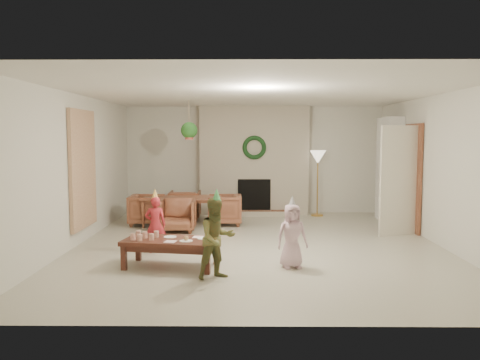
{
  "coord_description": "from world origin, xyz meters",
  "views": [
    {
      "loc": [
        -0.22,
        -7.99,
        1.81
      ],
      "look_at": [
        -0.3,
        0.4,
        1.05
      ],
      "focal_mm": 36.45,
      "sensor_mm": 36.0,
      "label": 1
    }
  ],
  "objects_px": {
    "dining_chair_right": "(225,210)",
    "child_red": "(155,225)",
    "dining_chair_near": "(178,215)",
    "coffee_table_top": "(171,241)",
    "child_pink": "(292,236)",
    "child_plaid": "(217,239)",
    "dining_table": "(182,211)",
    "dining_chair_far": "(185,205)",
    "dining_chair_left": "(147,210)"
  },
  "relations": [
    {
      "from": "dining_chair_right",
      "to": "child_red",
      "type": "relative_size",
      "value": 0.78
    },
    {
      "from": "dining_chair_near",
      "to": "child_red",
      "type": "height_order",
      "value": "child_red"
    },
    {
      "from": "coffee_table_top",
      "to": "child_pink",
      "type": "xyz_separation_m",
      "value": [
        1.67,
        -0.01,
        0.08
      ]
    },
    {
      "from": "coffee_table_top",
      "to": "child_plaid",
      "type": "height_order",
      "value": "child_plaid"
    },
    {
      "from": "dining_table",
      "to": "dining_chair_near",
      "type": "height_order",
      "value": "dining_chair_near"
    },
    {
      "from": "dining_chair_near",
      "to": "coffee_table_top",
      "type": "relative_size",
      "value": 0.54
    },
    {
      "from": "dining_table",
      "to": "dining_chair_far",
      "type": "height_order",
      "value": "dining_chair_far"
    },
    {
      "from": "coffee_table_top",
      "to": "child_pink",
      "type": "distance_m",
      "value": 1.67
    },
    {
      "from": "dining_table",
      "to": "dining_chair_right",
      "type": "height_order",
      "value": "dining_chair_right"
    },
    {
      "from": "dining_chair_right",
      "to": "dining_table",
      "type": "bearing_deg",
      "value": -90.0
    },
    {
      "from": "dining_chair_left",
      "to": "child_red",
      "type": "distance_m",
      "value": 2.46
    },
    {
      "from": "dining_chair_near",
      "to": "child_plaid",
      "type": "bearing_deg",
      "value": -74.64
    },
    {
      "from": "coffee_table_top",
      "to": "child_plaid",
      "type": "xyz_separation_m",
      "value": [
        0.67,
        -0.54,
        0.15
      ]
    },
    {
      "from": "dining_chair_left",
      "to": "child_pink",
      "type": "xyz_separation_m",
      "value": [
        2.64,
        -3.22,
        0.13
      ]
    },
    {
      "from": "dining_chair_right",
      "to": "dining_chair_left",
      "type": "bearing_deg",
      "value": -90.0
    },
    {
      "from": "dining_table",
      "to": "coffee_table_top",
      "type": "xyz_separation_m",
      "value": [
        0.27,
        -3.22,
        0.08
      ]
    },
    {
      "from": "dining_table",
      "to": "coffee_table_top",
      "type": "relative_size",
      "value": 1.25
    },
    {
      "from": "dining_chair_near",
      "to": "child_plaid",
      "type": "relative_size",
      "value": 0.66
    },
    {
      "from": "dining_chair_far",
      "to": "child_red",
      "type": "bearing_deg",
      "value": 87.22
    },
    {
      "from": "coffee_table_top",
      "to": "dining_chair_far",
      "type": "bearing_deg",
      "value": 103.56
    },
    {
      "from": "dining_chair_far",
      "to": "child_red",
      "type": "xyz_separation_m",
      "value": [
        -0.08,
        -3.1,
        0.13
      ]
    },
    {
      "from": "child_pink",
      "to": "dining_chair_left",
      "type": "bearing_deg",
      "value": 115.68
    },
    {
      "from": "dining_table",
      "to": "dining_chair_far",
      "type": "relative_size",
      "value": 2.34
    },
    {
      "from": "dining_table",
      "to": "child_plaid",
      "type": "bearing_deg",
      "value": -77.4
    },
    {
      "from": "dining_chair_right",
      "to": "child_plaid",
      "type": "relative_size",
      "value": 0.66
    },
    {
      "from": "dining_table",
      "to": "child_pink",
      "type": "height_order",
      "value": "child_pink"
    },
    {
      "from": "dining_table",
      "to": "coffee_table_top",
      "type": "bearing_deg",
      "value": -86.56
    },
    {
      "from": "child_red",
      "to": "child_pink",
      "type": "distance_m",
      "value": 2.2
    },
    {
      "from": "dining_table",
      "to": "dining_chair_near",
      "type": "distance_m",
      "value": 0.71
    },
    {
      "from": "dining_chair_right",
      "to": "child_plaid",
      "type": "xyz_separation_m",
      "value": [
        0.06,
        -3.78,
        0.2
      ]
    },
    {
      "from": "dining_chair_far",
      "to": "dining_chair_right",
      "type": "bearing_deg",
      "value": 141.34
    },
    {
      "from": "child_plaid",
      "to": "child_pink",
      "type": "height_order",
      "value": "child_plaid"
    },
    {
      "from": "child_red",
      "to": "child_plaid",
      "type": "xyz_separation_m",
      "value": [
        1.03,
        -1.37,
        0.08
      ]
    },
    {
      "from": "dining_chair_left",
      "to": "coffee_table_top",
      "type": "height_order",
      "value": "dining_chair_left"
    },
    {
      "from": "dining_chair_near",
      "to": "dining_chair_far",
      "type": "height_order",
      "value": "same"
    },
    {
      "from": "dining_chair_left",
      "to": "child_plaid",
      "type": "bearing_deg",
      "value": -157.72
    },
    {
      "from": "dining_chair_left",
      "to": "coffee_table_top",
      "type": "xyz_separation_m",
      "value": [
        0.98,
        -3.21,
        0.05
      ]
    },
    {
      "from": "dining_chair_left",
      "to": "dining_table",
      "type": "bearing_deg",
      "value": -90.0
    },
    {
      "from": "dining_table",
      "to": "child_plaid",
      "type": "distance_m",
      "value": 3.88
    },
    {
      "from": "dining_table",
      "to": "dining_chair_left",
      "type": "distance_m",
      "value": 0.71
    },
    {
      "from": "dining_table",
      "to": "dining_chair_left",
      "type": "height_order",
      "value": "dining_chair_left"
    },
    {
      "from": "dining_chair_far",
      "to": "child_plaid",
      "type": "xyz_separation_m",
      "value": [
        0.95,
        -4.47,
        0.2
      ]
    },
    {
      "from": "dining_chair_near",
      "to": "child_pink",
      "type": "height_order",
      "value": "child_pink"
    },
    {
      "from": "dining_chair_left",
      "to": "dining_chair_right",
      "type": "bearing_deg",
      "value": -90.0
    },
    {
      "from": "dining_chair_far",
      "to": "dining_chair_near",
      "type": "bearing_deg",
      "value": 90.0
    },
    {
      "from": "dining_chair_left",
      "to": "dining_chair_right",
      "type": "relative_size",
      "value": 1.0
    },
    {
      "from": "dining_table",
      "to": "dining_chair_near",
      "type": "relative_size",
      "value": 2.34
    },
    {
      "from": "child_red",
      "to": "child_plaid",
      "type": "relative_size",
      "value": 0.85
    },
    {
      "from": "dining_table",
      "to": "child_red",
      "type": "distance_m",
      "value": 2.4
    },
    {
      "from": "child_red",
      "to": "child_plaid",
      "type": "height_order",
      "value": "child_plaid"
    }
  ]
}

